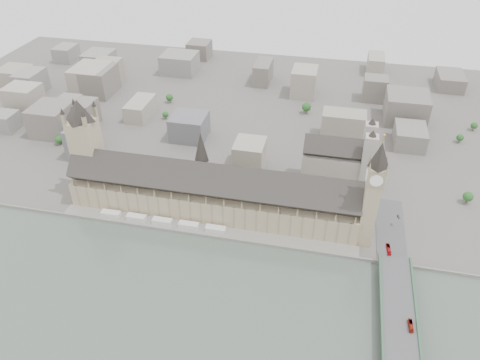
% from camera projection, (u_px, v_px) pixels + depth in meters
% --- Properties ---
extents(ground, '(900.00, 900.00, 0.00)m').
position_uv_depth(ground, '(207.00, 226.00, 423.41)').
color(ground, '#595651').
rests_on(ground, ground).
extents(embankment_wall, '(600.00, 1.50, 3.00)m').
position_uv_depth(embankment_wall, '(202.00, 235.00, 410.54)').
color(embankment_wall, slate).
rests_on(embankment_wall, ground).
extents(river_terrace, '(270.00, 15.00, 2.00)m').
position_uv_depth(river_terrace, '(205.00, 230.00, 416.83)').
color(river_terrace, slate).
rests_on(river_terrace, ground).
extents(terrace_tents, '(118.00, 7.00, 4.00)m').
position_uv_depth(terrace_tents, '(162.00, 221.00, 422.60)').
color(terrace_tents, silver).
rests_on(terrace_tents, river_terrace).
extents(palace_of_westminster, '(265.00, 40.73, 55.44)m').
position_uv_depth(palace_of_westminster, '(212.00, 193.00, 426.19)').
color(palace_of_westminster, tan).
rests_on(palace_of_westminster, ground).
extents(elizabeth_tower, '(17.00, 17.00, 107.50)m').
position_uv_depth(elizabeth_tower, '(374.00, 188.00, 372.11)').
color(elizabeth_tower, tan).
rests_on(elizabeth_tower, ground).
extents(victoria_tower, '(30.00, 30.00, 100.00)m').
position_uv_depth(victoria_tower, '(86.00, 144.00, 434.25)').
color(victoria_tower, tan).
rests_on(victoria_tower, ground).
extents(central_tower, '(13.00, 13.00, 48.00)m').
position_uv_depth(central_tower, '(202.00, 155.00, 412.85)').
color(central_tower, '#998D69').
rests_on(central_tower, ground).
extents(westminster_bridge, '(25.00, 325.00, 10.25)m').
position_uv_depth(westminster_bridge, '(399.00, 334.00, 321.70)').
color(westminster_bridge, '#474749').
rests_on(westminster_bridge, ground).
extents(westminster_abbey, '(68.00, 36.00, 64.00)m').
position_uv_depth(westminster_abbey, '(339.00, 162.00, 465.46)').
color(westminster_abbey, '#9E998F').
rests_on(westminster_abbey, ground).
extents(city_skyline_inland, '(720.00, 360.00, 38.00)m').
position_uv_depth(city_skyline_inland, '(258.00, 95.00, 608.69)').
color(city_skyline_inland, gray).
rests_on(city_skyline_inland, ground).
extents(park_trees, '(110.00, 30.00, 15.00)m').
position_uv_depth(park_trees, '(213.00, 181.00, 468.93)').
color(park_trees, '#214E1C').
rests_on(park_trees, ground).
extents(red_bus_north, '(4.03, 12.38, 3.39)m').
position_uv_depth(red_bus_north, '(388.00, 249.00, 380.97)').
color(red_bus_north, red).
rests_on(red_bus_north, westminster_bridge).
extents(red_bus_south, '(3.03, 10.96, 3.02)m').
position_uv_depth(red_bus_south, '(411.00, 326.00, 319.52)').
color(red_bus_south, '#A82415').
rests_on(red_bus_south, westminster_bridge).
extents(car_approach, '(2.73, 4.88, 1.34)m').
position_uv_depth(car_approach, '(398.00, 217.00, 416.60)').
color(car_approach, gray).
rests_on(car_approach, westminster_bridge).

